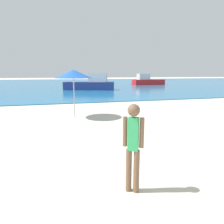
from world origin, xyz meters
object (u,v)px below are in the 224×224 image
Objects in this scene: person_standing at (133,143)px; beach_umbrella at (73,74)px; boat_near at (91,84)px; boat_far at (147,81)px.

person_standing is 6.77m from beach_umbrella.
boat_far is (11.86, 8.94, -0.04)m from boat_near.
boat_far is (14.76, 31.32, -0.17)m from person_standing.
boat_near reaches higher than boat_far.
person_standing is 0.27× the size of boat_far.
beach_umbrella is at bearing 96.09° from boat_near.
person_standing is at bearing -85.89° from beach_umbrella.
boat_far is 29.02m from beach_umbrella.
boat_near is 2.84× the size of beach_umbrella.
boat_near is at bearing 77.85° from beach_umbrella.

